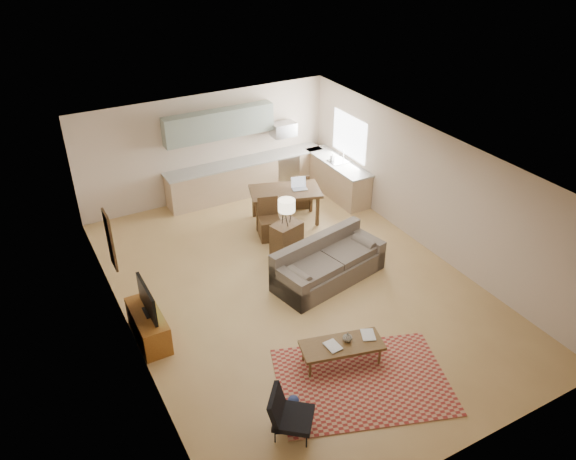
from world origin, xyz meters
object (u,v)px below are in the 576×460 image
console_table (287,239)px  tv_credenza (148,326)px  dining_table (285,206)px  armchair (294,415)px  coffee_table (341,353)px  sofa (329,262)px

console_table → tv_credenza: bearing=-176.4°
console_table → dining_table: dining_table is taller
armchair → dining_table: 6.18m
tv_credenza → dining_table: dining_table is taller
coffee_table → tv_credenza: bearing=155.1°
tv_credenza → coffee_table: bearing=-39.1°
sofa → tv_credenza: sofa is taller
tv_credenza → console_table: bearing=19.9°
tv_credenza → sofa: bearing=-0.3°
coffee_table → console_table: bearing=90.8°
coffee_table → tv_credenza: size_ratio=1.13×
sofa → coffee_table: 2.38m
coffee_table → dining_table: (1.45, 4.64, 0.20)m
armchair → coffee_table: bearing=-19.2°
sofa → tv_credenza: (-3.70, 0.02, -0.15)m
tv_credenza → console_table: console_table is taller
armchair → console_table: (2.19, 4.22, 0.01)m
sofa → coffee_table: size_ratio=1.78×
console_table → dining_table: 1.43m
armchair → sofa: bearing=-0.6°
sofa → armchair: sofa is taller
coffee_table → tv_credenza: 3.38m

